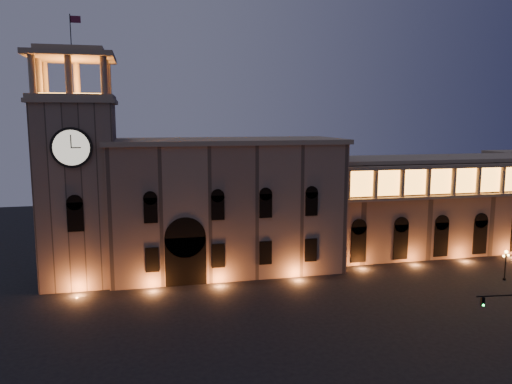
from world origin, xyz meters
TOP-DOWN VIEW (x-y plane):
  - ground at (0.00, 0.00)m, footprint 160.00×160.00m
  - government_building at (-2.08, 21.93)m, footprint 30.80×12.80m
  - clock_tower at (-20.50, 20.98)m, footprint 9.80×9.80m
  - colonnade_wing at (32.00, 23.92)m, footprint 40.60×11.50m
  - street_lamp_near at (31.43, 8.96)m, footprint 1.31×0.52m

SIDE VIEW (x-z plane):
  - ground at x=0.00m, z-range 0.00..0.00m
  - street_lamp_near at x=31.43m, z-range 0.37..4.24m
  - colonnade_wing at x=32.00m, z-range 0.08..14.58m
  - government_building at x=-2.08m, z-range -0.03..17.57m
  - clock_tower at x=-20.50m, z-range -3.70..28.70m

